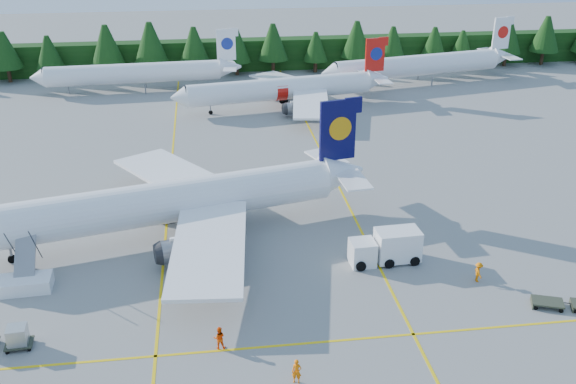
{
  "coord_description": "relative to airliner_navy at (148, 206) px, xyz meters",
  "views": [
    {
      "loc": [
        -9.26,
        -45.53,
        31.19
      ],
      "look_at": [
        -1.23,
        14.45,
        3.5
      ],
      "focal_mm": 40.0,
      "sensor_mm": 36.0,
      "label": 1
    }
  ],
  "objects": [
    {
      "name": "crew_b",
      "position": [
        6.22,
        -18.19,
        -2.78
      ],
      "size": [
        0.95,
        0.76,
        1.89
      ],
      "primitive_type": "imported",
      "rotation": [
        0.0,
        0.0,
        3.09
      ],
      "color": "#FF4B05",
      "rests_on": "ground"
    },
    {
      "name": "uld_pair",
      "position": [
        -10.22,
        -15.96,
        -2.68
      ],
      "size": [
        4.72,
        1.97,
        1.55
      ],
      "rotation": [
        0.0,
        0.0,
        0.07
      ],
      "color": "#343829",
      "rests_on": "ground"
    },
    {
      "name": "taxi_stripe_b",
      "position": [
        21.41,
        7.47,
        -3.72
      ],
      "size": [
        0.25,
        120.0,
        0.01
      ],
      "primitive_type": "cube",
      "color": "yellow",
      "rests_on": "ground"
    },
    {
      "name": "airliner_red",
      "position": [
        17.72,
        42.47,
        -0.59
      ],
      "size": [
        35.67,
        29.12,
        10.43
      ],
      "rotation": [
        0.0,
        0.0,
        0.17
      ],
      "color": "white",
      "rests_on": "ground"
    },
    {
      "name": "airliner_navy",
      "position": [
        0.0,
        0.0,
        0.0
      ],
      "size": [
        42.05,
        34.22,
        12.4
      ],
      "rotation": [
        0.0,
        0.0,
        0.23
      ],
      "color": "white",
      "rests_on": "ground"
    },
    {
      "name": "airliner_far_right",
      "position": [
        44.05,
        54.1,
        -0.24
      ],
      "size": [
        37.9,
        10.83,
        11.14
      ],
      "rotation": [
        0.0,
        0.0,
        0.2
      ],
      "color": "white",
      "rests_on": "ground"
    },
    {
      "name": "ground",
      "position": [
        15.41,
        -12.53,
        -3.73
      ],
      "size": [
        320.0,
        320.0,
        0.0
      ],
      "primitive_type": "plane",
      "color": "gray",
      "rests_on": "ground"
    },
    {
      "name": "service_truck",
      "position": [
        22.11,
        -7.37,
        -2.16
      ],
      "size": [
        6.67,
        2.7,
        3.17
      ],
      "rotation": [
        0.0,
        0.0,
        0.05
      ],
      "color": "white",
      "rests_on": "ground"
    },
    {
      "name": "airliner_far_left",
      "position": [
        -6.98,
        56.1,
        -0.47
      ],
      "size": [
        35.73,
        5.29,
        10.38
      ],
      "rotation": [
        0.0,
        0.0,
        0.05
      ],
      "color": "white",
      "rests_on": "ground"
    },
    {
      "name": "crew_c",
      "position": [
        29.47,
        -11.82,
        -2.79
      ],
      "size": [
        0.54,
        0.79,
        1.89
      ],
      "primitive_type": "imported",
      "rotation": [
        0.0,
        0.0,
        1.55
      ],
      "color": "orange",
      "rests_on": "ground"
    },
    {
      "name": "treeline_hedge",
      "position": [
        15.41,
        69.47,
        -0.73
      ],
      "size": [
        220.0,
        4.0,
        6.0
      ],
      "primitive_type": "cube",
      "color": "black",
      "rests_on": "ground"
    },
    {
      "name": "crew_a",
      "position": [
        11.49,
        -22.75,
        -2.77
      ],
      "size": [
        0.78,
        0.61,
        1.91
      ],
      "primitive_type": "imported",
      "rotation": [
        0.0,
        0.0,
        -0.24
      ],
      "color": "orange",
      "rests_on": "ground"
    },
    {
      "name": "taxi_stripe_cross",
      "position": [
        15.41,
        -18.53,
        -3.72
      ],
      "size": [
        80.0,
        0.25,
        0.01
      ],
      "primitive_type": "cube",
      "color": "yellow",
      "rests_on": "ground"
    },
    {
      "name": "airstairs",
      "position": [
        -10.38,
        -7.57,
        -2.83
      ],
      "size": [
        4.73,
        6.43,
        4.15
      ],
      "rotation": [
        0.0,
        0.0,
        0.06
      ],
      "color": "white",
      "rests_on": "ground"
    },
    {
      "name": "taxi_stripe_a",
      "position": [
        1.41,
        7.47,
        -3.72
      ],
      "size": [
        0.25,
        120.0,
        0.01
      ],
      "primitive_type": "cube",
      "color": "yellow",
      "rests_on": "ground"
    }
  ]
}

